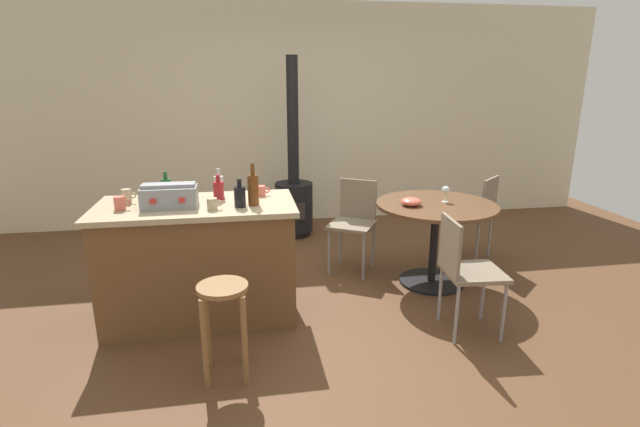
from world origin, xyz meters
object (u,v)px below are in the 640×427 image
at_px(kitchen_island, 200,261).
at_px(bottle_1, 219,190).
at_px(bottle_2, 240,196).
at_px(cup_2, 120,203).
at_px(folding_chair_left, 354,218).
at_px(bottle_4, 219,186).
at_px(folding_chair_far, 476,211).
at_px(serving_bowl, 411,202).
at_px(cup_4, 147,193).
at_px(wooden_stool, 224,311).
at_px(bottle_3, 253,189).
at_px(wood_stove, 294,195).
at_px(cup_1, 213,204).
at_px(dining_table, 435,223).
at_px(toolbox, 169,196).
at_px(bottle_0, 166,188).
at_px(folding_chair_near, 465,266).
at_px(cup_0, 261,191).
at_px(cup_3, 127,196).
at_px(wine_glass, 446,190).

bearing_deg(kitchen_island, bottle_1, 33.18).
relative_size(bottle_2, cup_2, 1.82).
xyz_separation_m(folding_chair_left, bottle_4, (-1.23, -0.52, 0.48)).
xyz_separation_m(kitchen_island, folding_chair_left, (1.39, 0.74, 0.06)).
xyz_separation_m(folding_chair_far, serving_bowl, (-0.88, -0.49, 0.26)).
xyz_separation_m(bottle_1, cup_4, (-0.54, 0.10, -0.02)).
height_order(wooden_stool, bottle_1, bottle_1).
bearing_deg(cup_4, bottle_3, -21.32).
height_order(wood_stove, cup_4, wood_stove).
bearing_deg(bottle_1, bottle_3, -39.84).
bearing_deg(cup_4, wooden_stool, -60.53).
bearing_deg(cup_4, cup_1, -37.25).
height_order(dining_table, cup_4, cup_4).
xyz_separation_m(wooden_stool, folding_chair_far, (2.45, 1.56, 0.08)).
bearing_deg(kitchen_island, serving_bowl, 8.30).
bearing_deg(dining_table, bottle_4, -177.85).
bearing_deg(toolbox, cup_1, -20.78).
xyz_separation_m(bottle_0, serving_bowl, (2.01, 0.03, -0.21)).
bearing_deg(bottle_2, folding_chair_far, 20.83).
height_order(bottle_4, cup_1, bottle_4).
bearing_deg(cup_1, kitchen_island, 126.53).
relative_size(folding_chair_near, cup_0, 7.86).
bearing_deg(wood_stove, bottle_4, -115.03).
relative_size(bottle_4, cup_4, 1.81).
height_order(folding_chair_left, cup_3, cup_3).
xyz_separation_m(bottle_1, bottle_2, (0.16, -0.25, 0.01)).
bearing_deg(folding_chair_far, cup_0, -165.14).
bearing_deg(folding_chair_far, bottle_0, -169.77).
bearing_deg(wooden_stool, wine_glass, 30.86).
distance_m(bottle_1, cup_1, 0.29).
height_order(bottle_4, serving_bowl, bottle_4).
distance_m(bottle_2, cup_2, 0.84).
bearing_deg(dining_table, cup_3, -175.92).
height_order(wooden_stool, wood_stove, wood_stove).
bearing_deg(folding_chair_left, bottle_1, -152.69).
height_order(folding_chair_far, cup_2, cup_2).
bearing_deg(bottle_1, toolbox, -152.58).
distance_m(dining_table, bottle_4, 1.90).
height_order(folding_chair_left, bottle_1, bottle_1).
xyz_separation_m(folding_chair_far, cup_3, (-3.15, -0.64, 0.44)).
distance_m(dining_table, bottle_0, 2.29).
bearing_deg(wine_glass, cup_1, -165.54).
height_order(folding_chair_near, cup_2, cup_2).
xyz_separation_m(folding_chair_near, cup_0, (-1.39, 0.74, 0.44)).
xyz_separation_m(bottle_2, cup_2, (-0.83, 0.06, -0.03)).
distance_m(folding_chair_near, folding_chair_left, 1.40).
relative_size(folding_chair_far, bottle_1, 4.59).
relative_size(cup_2, serving_bowl, 0.63).
bearing_deg(toolbox, cup_0, 20.01).
xyz_separation_m(bottle_4, cup_1, (-0.03, -0.40, -0.04)).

